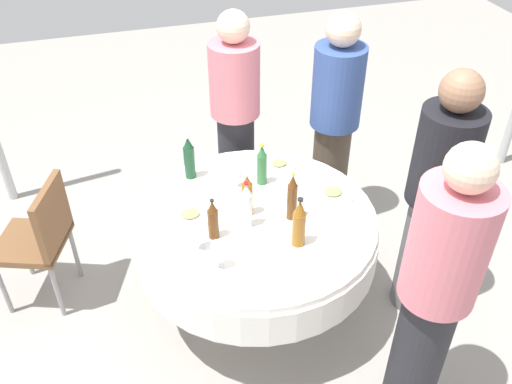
{
  "coord_description": "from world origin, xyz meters",
  "views": [
    {
      "loc": [
        0.68,
        2.32,
        2.76
      ],
      "look_at": [
        0.0,
        0.0,
        0.91
      ],
      "focal_mm": 38.9,
      "sensor_mm": 36.0,
      "label": 1
    }
  ],
  "objects_px": {
    "bottle_green_mid": "(262,165)",
    "wine_glass_east": "(238,173)",
    "bottle_dark_green_right": "(189,158)",
    "plate_inner": "(279,165)",
    "person_east": "(435,197)",
    "dining_table": "(256,236)",
    "bottle_clear_near": "(247,206)",
    "plate_rear": "(333,193)",
    "bottle_brown_east": "(292,198)",
    "person_right": "(434,294)",
    "bottle_amber_outer": "(299,223)",
    "person_near": "(334,121)",
    "bottle_brown_left": "(213,220)",
    "wine_glass_left": "(199,234)",
    "bottle_amber_north": "(247,196)",
    "person_north": "(235,119)",
    "wine_glass_mid": "(218,251)",
    "chair_left": "(41,235)",
    "plate_front": "(191,215)"
  },
  "relations": [
    {
      "from": "dining_table",
      "to": "person_right",
      "type": "xyz_separation_m",
      "value": [
        -0.57,
        0.91,
        0.29
      ]
    },
    {
      "from": "bottle_brown_left",
      "to": "plate_inner",
      "type": "relative_size",
      "value": 1.17
    },
    {
      "from": "bottle_brown_left",
      "to": "bottle_green_mid",
      "type": "bearing_deg",
      "value": -134.51
    },
    {
      "from": "plate_inner",
      "to": "bottle_green_mid",
      "type": "bearing_deg",
      "value": 41.3
    },
    {
      "from": "bottle_dark_green_right",
      "to": "plate_rear",
      "type": "distance_m",
      "value": 0.89
    },
    {
      "from": "dining_table",
      "to": "bottle_brown_east",
      "type": "bearing_deg",
      "value": 160.63
    },
    {
      "from": "dining_table",
      "to": "bottle_clear_near",
      "type": "xyz_separation_m",
      "value": [
        0.07,
        0.06,
        0.29
      ]
    },
    {
      "from": "bottle_green_mid",
      "to": "person_near",
      "type": "bearing_deg",
      "value": -147.55
    },
    {
      "from": "bottle_amber_outer",
      "to": "person_near",
      "type": "distance_m",
      "value": 1.17
    },
    {
      "from": "bottle_brown_left",
      "to": "plate_inner",
      "type": "height_order",
      "value": "bottle_brown_left"
    },
    {
      "from": "bottle_dark_green_right",
      "to": "plate_inner",
      "type": "distance_m",
      "value": 0.58
    },
    {
      "from": "plate_front",
      "to": "bottle_dark_green_right",
      "type": "bearing_deg",
      "value": -101.08
    },
    {
      "from": "dining_table",
      "to": "bottle_clear_near",
      "type": "relative_size",
      "value": 4.69
    },
    {
      "from": "plate_rear",
      "to": "plate_front",
      "type": "height_order",
      "value": "same"
    },
    {
      "from": "wine_glass_mid",
      "to": "wine_glass_east",
      "type": "bearing_deg",
      "value": -113.05
    },
    {
      "from": "bottle_amber_north",
      "to": "bottle_dark_green_right",
      "type": "xyz_separation_m",
      "value": [
        0.24,
        -0.45,
        0.01
      ]
    },
    {
      "from": "bottle_brown_east",
      "to": "person_right",
      "type": "bearing_deg",
      "value": 114.19
    },
    {
      "from": "plate_inner",
      "to": "person_near",
      "type": "height_order",
      "value": "person_near"
    },
    {
      "from": "bottle_dark_green_right",
      "to": "bottle_brown_east",
      "type": "distance_m",
      "value": 0.72
    },
    {
      "from": "plate_rear",
      "to": "bottle_amber_outer",
      "type": "bearing_deg",
      "value": 44.87
    },
    {
      "from": "bottle_dark_green_right",
      "to": "bottle_amber_outer",
      "type": "height_order",
      "value": "bottle_amber_outer"
    },
    {
      "from": "bottle_green_mid",
      "to": "wine_glass_east",
      "type": "distance_m",
      "value": 0.15
    },
    {
      "from": "bottle_brown_east",
      "to": "plate_front",
      "type": "xyz_separation_m",
      "value": [
        0.55,
        -0.16,
        -0.13
      ]
    },
    {
      "from": "dining_table",
      "to": "plate_inner",
      "type": "relative_size",
      "value": 6.46
    },
    {
      "from": "bottle_brown_east",
      "to": "bottle_green_mid",
      "type": "xyz_separation_m",
      "value": [
        0.06,
        -0.36,
        -0.01
      ]
    },
    {
      "from": "chair_left",
      "to": "bottle_brown_east",
      "type": "bearing_deg",
      "value": -89.88
    },
    {
      "from": "person_north",
      "to": "plate_front",
      "type": "bearing_deg",
      "value": -112.15
    },
    {
      "from": "bottle_brown_left",
      "to": "wine_glass_east",
      "type": "height_order",
      "value": "bottle_brown_left"
    },
    {
      "from": "bottle_amber_north",
      "to": "bottle_brown_east",
      "type": "relative_size",
      "value": 0.9
    },
    {
      "from": "bottle_dark_green_right",
      "to": "plate_inner",
      "type": "relative_size",
      "value": 1.37
    },
    {
      "from": "bottle_amber_north",
      "to": "person_east",
      "type": "bearing_deg",
      "value": 164.38
    },
    {
      "from": "bottle_amber_north",
      "to": "wine_glass_mid",
      "type": "xyz_separation_m",
      "value": [
        0.26,
        0.37,
        -0.01
      ]
    },
    {
      "from": "dining_table",
      "to": "bottle_brown_left",
      "type": "height_order",
      "value": "bottle_brown_left"
    },
    {
      "from": "wine_glass_left",
      "to": "person_east",
      "type": "height_order",
      "value": "person_east"
    },
    {
      "from": "wine_glass_mid",
      "to": "plate_rear",
      "type": "bearing_deg",
      "value": -153.37
    },
    {
      "from": "bottle_brown_east",
      "to": "wine_glass_east",
      "type": "distance_m",
      "value": 0.43
    },
    {
      "from": "bottle_dark_green_right",
      "to": "wine_glass_left",
      "type": "distance_m",
      "value": 0.66
    },
    {
      "from": "person_north",
      "to": "bottle_brown_left",
      "type": "bearing_deg",
      "value": -103.03
    },
    {
      "from": "bottle_amber_north",
      "to": "bottle_brown_east",
      "type": "bearing_deg",
      "value": 155.47
    },
    {
      "from": "bottle_brown_east",
      "to": "bottle_amber_outer",
      "type": "relative_size",
      "value": 1.0
    },
    {
      "from": "bottle_green_mid",
      "to": "bottle_amber_outer",
      "type": "height_order",
      "value": "bottle_amber_outer"
    },
    {
      "from": "wine_glass_left",
      "to": "person_east",
      "type": "distance_m",
      "value": 1.34
    },
    {
      "from": "plate_inner",
      "to": "person_east",
      "type": "relative_size",
      "value": 0.13
    },
    {
      "from": "person_right",
      "to": "bottle_brown_east",
      "type": "bearing_deg",
      "value": -97.72
    },
    {
      "from": "wine_glass_east",
      "to": "person_east",
      "type": "xyz_separation_m",
      "value": [
        -1.0,
        0.55,
        0.01
      ]
    },
    {
      "from": "bottle_green_mid",
      "to": "person_east",
      "type": "bearing_deg",
      "value": 147.43
    },
    {
      "from": "person_north",
      "to": "person_near",
      "type": "relative_size",
      "value": 1.0
    },
    {
      "from": "bottle_green_mid",
      "to": "plate_rear",
      "type": "bearing_deg",
      "value": 147.28
    },
    {
      "from": "plate_rear",
      "to": "person_east",
      "type": "height_order",
      "value": "person_east"
    },
    {
      "from": "wine_glass_left",
      "to": "plate_inner",
      "type": "relative_size",
      "value": 0.63
    }
  ]
}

